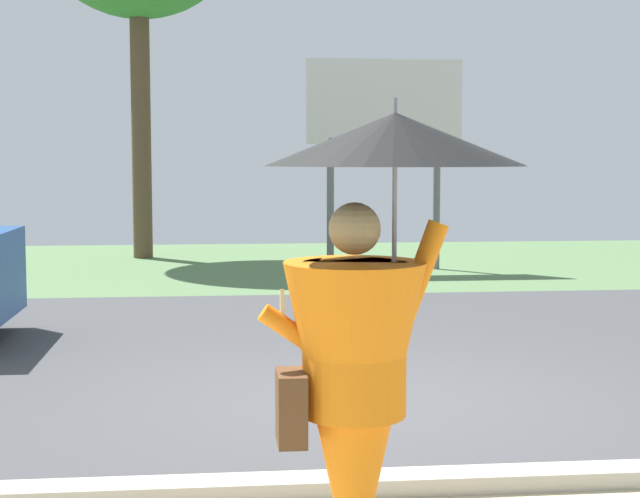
# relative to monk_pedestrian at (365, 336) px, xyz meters

# --- Properties ---
(ground_plane) EXTENTS (40.00, 22.00, 0.20)m
(ground_plane) POSITION_rel_monk_pedestrian_xyz_m (0.56, 6.24, -1.19)
(ground_plane) COLOR #424244
(monk_pedestrian) EXTENTS (1.12, 1.09, 2.13)m
(monk_pedestrian) POSITION_rel_monk_pedestrian_xyz_m (0.00, 0.00, 0.00)
(monk_pedestrian) COLOR orange
(monk_pedestrian) RESTS_ON ground_plane
(roadside_billboard) EXTENTS (2.60, 0.12, 3.50)m
(roadside_billboard) POSITION_rel_monk_pedestrian_xyz_m (2.15, 12.16, 1.41)
(roadside_billboard) COLOR slate
(roadside_billboard) RESTS_ON ground_plane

